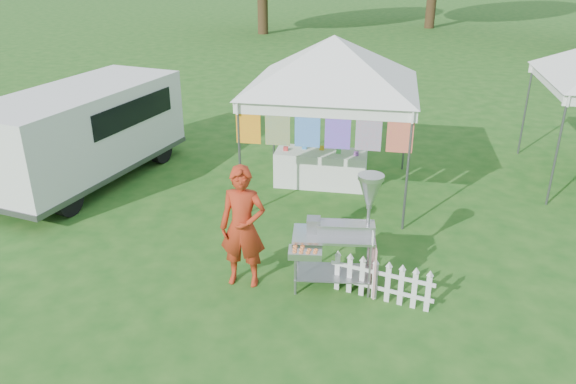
# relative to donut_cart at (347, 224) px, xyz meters

# --- Properties ---
(ground) EXTENTS (120.00, 120.00, 0.00)m
(ground) POSITION_rel_donut_cart_xyz_m (-0.61, -0.11, -1.01)
(ground) COLOR #1A4F16
(ground) RESTS_ON ground
(canopy_main) EXTENTS (4.24, 4.24, 3.45)m
(canopy_main) POSITION_rel_donut_cart_xyz_m (-0.61, 3.39, 1.98)
(canopy_main) COLOR #59595E
(canopy_main) RESTS_ON ground
(donut_cart) EXTENTS (1.23, 0.96, 1.71)m
(donut_cart) POSITION_rel_donut_cart_xyz_m (0.00, 0.00, 0.00)
(donut_cart) COLOR gray
(donut_cart) RESTS_ON ground
(vendor) EXTENTS (0.66, 0.44, 1.78)m
(vendor) POSITION_rel_donut_cart_xyz_m (-1.43, -0.12, -0.12)
(vendor) COLOR #9F2913
(vendor) RESTS_ON ground
(cargo_van) EXTENTS (2.74, 4.84, 1.90)m
(cargo_van) POSITION_rel_donut_cart_xyz_m (-5.53, 3.13, 0.02)
(cargo_van) COLOR silver
(cargo_van) RESTS_ON ground
(picket_fence) EXTENTS (1.40, 0.37, 0.56)m
(picket_fence) POSITION_rel_donut_cart_xyz_m (0.51, -0.22, -0.72)
(picket_fence) COLOR silver
(picket_fence) RESTS_ON ground
(display_table) EXTENTS (1.80, 0.70, 0.71)m
(display_table) POSITION_rel_donut_cart_xyz_m (-0.82, 3.65, -0.65)
(display_table) COLOR white
(display_table) RESTS_ON ground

